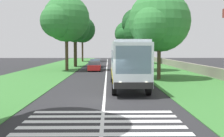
{
  "coord_description": "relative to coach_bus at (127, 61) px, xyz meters",
  "views": [
    {
      "loc": [
        -16.38,
        -0.26,
        3.11
      ],
      "look_at": [
        4.97,
        -0.54,
        1.6
      ],
      "focal_mm": 44.28,
      "sensor_mm": 36.0,
      "label": 1
    }
  ],
  "objects": [
    {
      "name": "roadside_tree_right_0",
      "position": [
        56.73,
        -3.54,
        5.14
      ],
      "size": [
        8.45,
        6.89,
        10.9
      ],
      "color": "#4C3826",
      "rests_on": "grass_verge_right"
    },
    {
      "name": "roadside_wall",
      "position": [
        14.0,
        -9.8,
        -1.55
      ],
      "size": [
        70.0,
        0.4,
        1.12
      ],
      "primitive_type": "cube",
      "color": "gray",
      "rests_on": "grass_verge_right"
    },
    {
      "name": "grass_verge_left",
      "position": [
        9.0,
        10.0,
        -2.13
      ],
      "size": [
        120.0,
        8.0,
        0.04
      ],
      "primitive_type": "cube",
      "color": "#387533",
      "rests_on": "ground"
    },
    {
      "name": "centre_line",
      "position": [
        9.0,
        1.8,
        -2.14
      ],
      "size": [
        110.0,
        0.16,
        0.01
      ],
      "primitive_type": "cube",
      "color": "silver",
      "rests_on": "ground"
    },
    {
      "name": "trailing_car_0",
      "position": [
        16.86,
        3.5,
        -1.48
      ],
      "size": [
        4.3,
        1.78,
        1.43
      ],
      "color": "#B21E1E",
      "rests_on": "ground"
    },
    {
      "name": "roadside_tree_left_0",
      "position": [
        45.94,
        8.11,
        5.55
      ],
      "size": [
        7.26,
        6.35,
        10.98
      ],
      "color": "#4C3826",
      "rests_on": "grass_verge_left"
    },
    {
      "name": "ground",
      "position": [
        -6.0,
        1.8,
        -2.15
      ],
      "size": [
        160.0,
        160.0,
        0.0
      ],
      "primitive_type": "plane",
      "color": "#262628"
    },
    {
      "name": "roadside_tree_right_2",
      "position": [
        16.81,
        -3.33,
        3.42
      ],
      "size": [
        7.12,
        5.79,
        8.56
      ],
      "color": "#4C3826",
      "rests_on": "grass_verge_right"
    },
    {
      "name": "roadside_tree_left_2",
      "position": [
        26.0,
        7.5,
        4.52
      ],
      "size": [
        6.52,
        5.28,
        9.4
      ],
      "color": "#3D2D1E",
      "rests_on": "grass_verge_left"
    },
    {
      "name": "utility_pole",
      "position": [
        5.16,
        -3.48,
        1.99
      ],
      "size": [
        0.24,
        1.4,
        7.91
      ],
      "color": "#473828",
      "rests_on": "grass_verge_right"
    },
    {
      "name": "trailing_car_1",
      "position": [
        23.77,
        3.71,
        -1.48
      ],
      "size": [
        4.3,
        1.78,
        1.43
      ],
      "color": "navy",
      "rests_on": "ground"
    },
    {
      "name": "roadside_tree_right_3",
      "position": [
        6.15,
        -3.54,
        3.62
      ],
      "size": [
        7.61,
        6.28,
        9.04
      ],
      "color": "#3D2D1E",
      "rests_on": "grass_verge_right"
    },
    {
      "name": "coach_bus",
      "position": [
        0.0,
        0.0,
        0.0
      ],
      "size": [
        11.16,
        2.62,
        3.73
      ],
      "color": "silver",
      "rests_on": "ground"
    },
    {
      "name": "trailing_car_2",
      "position": [
        30.41,
        0.09,
        -1.48
      ],
      "size": [
        4.3,
        1.78,
        1.43
      ],
      "color": "#B21E1E",
      "rests_on": "ground"
    },
    {
      "name": "roadside_tree_left_3",
      "position": [
        17.22,
        7.73,
        5.1
      ],
      "size": [
        7.94,
        6.61,
        10.69
      ],
      "color": "#4C3826",
      "rests_on": "grass_verge_left"
    },
    {
      "name": "roadside_tree_right_1",
      "position": [
        35.1,
        -3.92,
        6.27
      ],
      "size": [
        6.86,
        5.83,
        11.42
      ],
      "color": "#4C3826",
      "rests_on": "grass_verge_right"
    },
    {
      "name": "grass_verge_right",
      "position": [
        9.0,
        -6.4,
        -2.13
      ],
      "size": [
        120.0,
        8.0,
        0.04
      ],
      "primitive_type": "cube",
      "color": "#387533",
      "rests_on": "ground"
    },
    {
      "name": "zebra_crossing",
      "position": [
        -10.7,
        1.8,
        -2.14
      ],
      "size": [
        4.05,
        6.8,
        0.01
      ],
      "color": "silver",
      "rests_on": "ground"
    }
  ]
}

